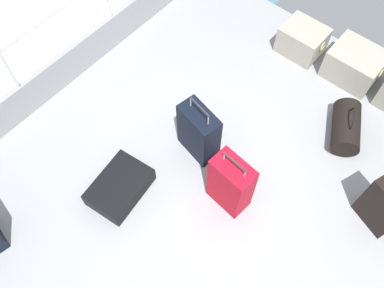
{
  "coord_description": "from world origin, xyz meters",
  "views": [
    {
      "loc": [
        1.02,
        -1.59,
        4.0
      ],
      "look_at": [
        -0.36,
        0.06,
        0.25
      ],
      "focal_mm": 38.75,
      "sensor_mm": 36.0,
      "label": 1
    }
  ],
  "objects_px": {
    "duffel_bag": "(346,127)",
    "cargo_crate_1": "(354,64)",
    "cargo_crate_0": "(302,40)",
    "suitcase_4": "(199,132)",
    "suitcase_5": "(120,187)",
    "suitcase_0": "(231,184)"
  },
  "relations": [
    {
      "from": "duffel_bag",
      "to": "cargo_crate_1",
      "type": "bearing_deg",
      "value": 114.36
    },
    {
      "from": "cargo_crate_0",
      "to": "cargo_crate_1",
      "type": "bearing_deg",
      "value": 4.6
    },
    {
      "from": "cargo_crate_0",
      "to": "suitcase_4",
      "type": "distance_m",
      "value": 1.94
    },
    {
      "from": "suitcase_5",
      "to": "duffel_bag",
      "type": "relative_size",
      "value": 1.05
    },
    {
      "from": "suitcase_4",
      "to": "duffel_bag",
      "type": "height_order",
      "value": "suitcase_4"
    },
    {
      "from": "cargo_crate_0",
      "to": "suitcase_5",
      "type": "bearing_deg",
      "value": -97.06
    },
    {
      "from": "suitcase_0",
      "to": "suitcase_4",
      "type": "bearing_deg",
      "value": 156.97
    },
    {
      "from": "cargo_crate_0",
      "to": "duffel_bag",
      "type": "xyz_separation_m",
      "value": [
        1.06,
        -0.75,
        -0.03
      ]
    },
    {
      "from": "suitcase_0",
      "to": "duffel_bag",
      "type": "xyz_separation_m",
      "value": [
        0.51,
        1.44,
        -0.2
      ]
    },
    {
      "from": "cargo_crate_1",
      "to": "suitcase_0",
      "type": "bearing_deg",
      "value": -93.69
    },
    {
      "from": "duffel_bag",
      "to": "suitcase_0",
      "type": "bearing_deg",
      "value": -109.53
    },
    {
      "from": "cargo_crate_0",
      "to": "suitcase_0",
      "type": "bearing_deg",
      "value": -76.03
    },
    {
      "from": "suitcase_4",
      "to": "cargo_crate_1",
      "type": "bearing_deg",
      "value": 69.09
    },
    {
      "from": "cargo_crate_0",
      "to": "duffel_bag",
      "type": "bearing_deg",
      "value": -35.47
    },
    {
      "from": "suitcase_0",
      "to": "cargo_crate_1",
      "type": "bearing_deg",
      "value": 86.31
    },
    {
      "from": "cargo_crate_0",
      "to": "cargo_crate_1",
      "type": "relative_size",
      "value": 0.87
    },
    {
      "from": "cargo_crate_0",
      "to": "duffel_bag",
      "type": "height_order",
      "value": "duffel_bag"
    },
    {
      "from": "cargo_crate_0",
      "to": "suitcase_4",
      "type": "relative_size",
      "value": 0.69
    },
    {
      "from": "suitcase_4",
      "to": "duffel_bag",
      "type": "distance_m",
      "value": 1.64
    },
    {
      "from": "cargo_crate_0",
      "to": "cargo_crate_1",
      "type": "xyz_separation_m",
      "value": [
        0.69,
        0.06,
        0.01
      ]
    },
    {
      "from": "cargo_crate_0",
      "to": "cargo_crate_1",
      "type": "height_order",
      "value": "cargo_crate_1"
    },
    {
      "from": "suitcase_0",
      "to": "suitcase_5",
      "type": "distance_m",
      "value": 1.14
    }
  ]
}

